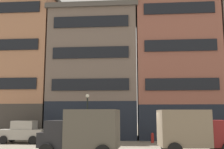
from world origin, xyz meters
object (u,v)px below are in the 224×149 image
Objects in this scene: streetlamp_curbside at (87,111)px; fire_hydrant_curbside at (152,138)px; delivery_truck_near at (193,131)px; delivery_truck_far at (82,131)px; sedan_dark at (23,132)px.

streetlamp_curbside is 4.96× the size of fire_hydrant_curbside.
fire_hydrant_curbside is (-1.92, 6.95, -1.00)m from delivery_truck_near.
delivery_truck_far is at bearing -81.94° from streetlamp_curbside.
sedan_dark is 5.63m from streetlamp_curbside.
delivery_truck_far is (-6.31, -1.37, 0.00)m from delivery_truck_near.
sedan_dark is at bearing -173.89° from fire_hydrant_curbside.
delivery_truck_far reaches higher than fire_hydrant_curbside.
streetlamp_curbside is (-1.14, 8.03, 1.25)m from delivery_truck_far.
delivery_truck_near is 1.19× the size of sedan_dark.
delivery_truck_near is at bearing -41.79° from streetlamp_curbside.
delivery_truck_far is 1.08× the size of streetlamp_curbside.
sedan_dark is at bearing 155.54° from delivery_truck_near.
delivery_truck_near is 13.99m from sedan_dark.
delivery_truck_far is 8.21m from streetlamp_curbside.
streetlamp_curbside reaches higher than delivery_truck_near.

